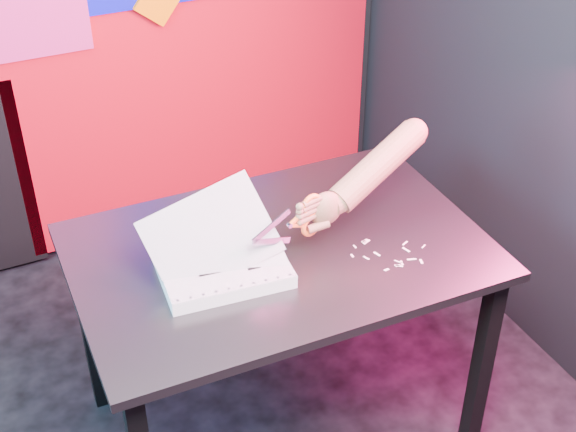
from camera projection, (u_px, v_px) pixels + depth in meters
room at (132, 128)px, 1.72m from camera, size 3.01×3.01×2.71m
backdrop at (50, 52)px, 3.05m from camera, size 2.88×0.05×2.08m
work_table at (279, 271)px, 2.42m from camera, size 1.23×0.83×0.75m
printout_stack at (222, 266)px, 2.25m from camera, size 0.40×0.29×0.27m
scissors at (307, 217)px, 2.27m from camera, size 0.24×0.07×0.14m
hand_forearm at (369, 173)px, 2.36m from camera, size 0.48×0.16×0.23m
paper_clippings at (389, 254)px, 2.34m from camera, size 0.23×0.17×0.00m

